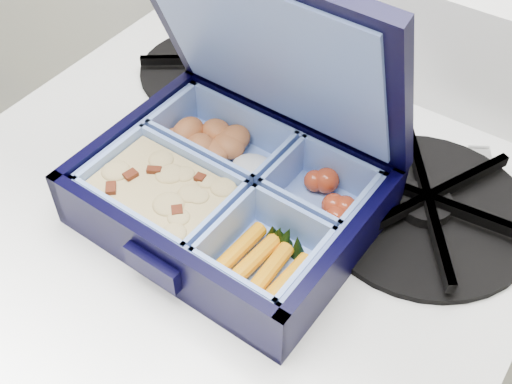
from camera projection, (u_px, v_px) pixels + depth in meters
The scene contains 4 objects.
bento_box at pixel (229, 195), 0.56m from camera, with size 0.24×0.19×0.06m, color black, non-canonical shape.
burner_grate at pixel (426, 203), 0.58m from camera, with size 0.20×0.20×0.03m, color black.
burner_grate_rear at pixel (211, 65), 0.73m from camera, with size 0.16×0.16×0.02m, color black.
fork at pixel (393, 155), 0.64m from camera, with size 0.02×0.17×0.01m, color silver, non-canonical shape.
Camera 1 is at (0.67, 1.38, 1.27)m, focal length 45.00 mm.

